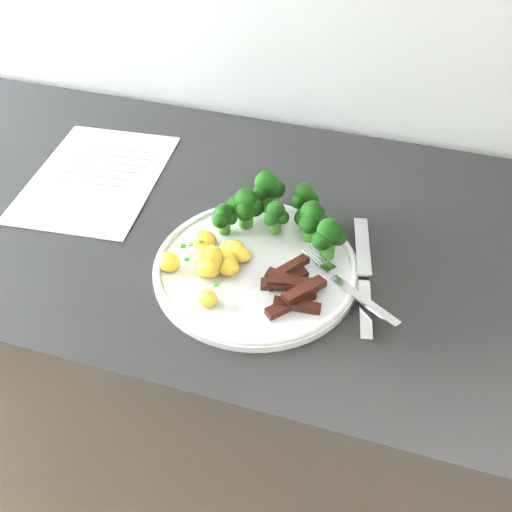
{
  "coord_description": "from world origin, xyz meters",
  "views": [
    {
      "loc": [
        0.39,
        0.99,
        1.54
      ],
      "look_at": [
        0.21,
        1.57,
        0.97
      ],
      "focal_mm": 41.74,
      "sensor_mm": 36.0,
      "label": 1
    }
  ],
  "objects_px": {
    "fork": "(350,288)",
    "broccoli": "(281,210)",
    "plate": "(256,267)",
    "beef_strips": "(292,286)",
    "counter": "(228,394)",
    "recipe_paper": "(96,177)",
    "knife": "(364,289)",
    "potatoes": "(212,259)"
  },
  "relations": [
    {
      "from": "counter",
      "to": "broccoli",
      "type": "xyz_separation_m",
      "value": [
        0.1,
        -0.0,
        0.52
      ]
    },
    {
      "from": "broccoli",
      "to": "fork",
      "type": "bearing_deg",
      "value": -36.98
    },
    {
      "from": "plate",
      "to": "knife",
      "type": "distance_m",
      "value": 0.15
    },
    {
      "from": "potatoes",
      "to": "knife",
      "type": "height_order",
      "value": "potatoes"
    },
    {
      "from": "broccoli",
      "to": "beef_strips",
      "type": "relative_size",
      "value": 1.63
    },
    {
      "from": "counter",
      "to": "knife",
      "type": "distance_m",
      "value": 0.54
    },
    {
      "from": "fork",
      "to": "knife",
      "type": "bearing_deg",
      "value": 40.21
    },
    {
      "from": "beef_strips",
      "to": "fork",
      "type": "xyz_separation_m",
      "value": [
        0.08,
        0.02,
        -0.0
      ]
    },
    {
      "from": "counter",
      "to": "broccoli",
      "type": "relative_size",
      "value": 12.61
    },
    {
      "from": "broccoli",
      "to": "potatoes",
      "type": "bearing_deg",
      "value": -124.78
    },
    {
      "from": "beef_strips",
      "to": "counter",
      "type": "bearing_deg",
      "value": 141.71
    },
    {
      "from": "broccoli",
      "to": "fork",
      "type": "distance_m",
      "value": 0.16
    },
    {
      "from": "plate",
      "to": "knife",
      "type": "xyz_separation_m",
      "value": [
        0.15,
        0.0,
        0.0
      ]
    },
    {
      "from": "counter",
      "to": "beef_strips",
      "type": "height_order",
      "value": "beef_strips"
    },
    {
      "from": "recipe_paper",
      "to": "counter",
      "type": "bearing_deg",
      "value": -12.07
    },
    {
      "from": "potatoes",
      "to": "beef_strips",
      "type": "relative_size",
      "value": 1.09
    },
    {
      "from": "recipe_paper",
      "to": "knife",
      "type": "xyz_separation_m",
      "value": [
        0.48,
        -0.13,
        0.01
      ]
    },
    {
      "from": "recipe_paper",
      "to": "fork",
      "type": "xyz_separation_m",
      "value": [
        0.47,
        -0.15,
        0.02
      ]
    },
    {
      "from": "counter",
      "to": "beef_strips",
      "type": "xyz_separation_m",
      "value": [
        0.15,
        -0.12,
        0.49
      ]
    },
    {
      "from": "fork",
      "to": "knife",
      "type": "relative_size",
      "value": 0.67
    },
    {
      "from": "beef_strips",
      "to": "fork",
      "type": "height_order",
      "value": "beef_strips"
    },
    {
      "from": "recipe_paper",
      "to": "potatoes",
      "type": "relative_size",
      "value": 2.38
    },
    {
      "from": "recipe_paper",
      "to": "potatoes",
      "type": "height_order",
      "value": "potatoes"
    },
    {
      "from": "beef_strips",
      "to": "recipe_paper",
      "type": "bearing_deg",
      "value": 156.46
    },
    {
      "from": "counter",
      "to": "knife",
      "type": "xyz_separation_m",
      "value": [
        0.24,
        -0.08,
        0.48
      ]
    },
    {
      "from": "broccoli",
      "to": "knife",
      "type": "height_order",
      "value": "broccoli"
    },
    {
      "from": "plate",
      "to": "broccoli",
      "type": "height_order",
      "value": "broccoli"
    },
    {
      "from": "counter",
      "to": "recipe_paper",
      "type": "bearing_deg",
      "value": 167.93
    },
    {
      "from": "fork",
      "to": "broccoli",
      "type": "bearing_deg",
      "value": 143.02
    },
    {
      "from": "potatoes",
      "to": "beef_strips",
      "type": "bearing_deg",
      "value": -5.52
    },
    {
      "from": "plate",
      "to": "knife",
      "type": "height_order",
      "value": "knife"
    },
    {
      "from": "beef_strips",
      "to": "fork",
      "type": "relative_size",
      "value": 0.78
    },
    {
      "from": "knife",
      "to": "beef_strips",
      "type": "bearing_deg",
      "value": -159.04
    },
    {
      "from": "knife",
      "to": "recipe_paper",
      "type": "bearing_deg",
      "value": 164.47
    },
    {
      "from": "beef_strips",
      "to": "plate",
      "type": "bearing_deg",
      "value": 151.82
    },
    {
      "from": "recipe_paper",
      "to": "broccoli",
      "type": "xyz_separation_m",
      "value": [
        0.34,
        -0.06,
        0.05
      ]
    },
    {
      "from": "plate",
      "to": "beef_strips",
      "type": "xyz_separation_m",
      "value": [
        0.06,
        -0.03,
        0.01
      ]
    },
    {
      "from": "counter",
      "to": "plate",
      "type": "height_order",
      "value": "plate"
    },
    {
      "from": "broccoli",
      "to": "potatoes",
      "type": "xyz_separation_m",
      "value": [
        -0.07,
        -0.1,
        -0.02
      ]
    },
    {
      "from": "potatoes",
      "to": "recipe_paper",
      "type": "bearing_deg",
      "value": 149.7
    },
    {
      "from": "broccoli",
      "to": "potatoes",
      "type": "height_order",
      "value": "broccoli"
    },
    {
      "from": "potatoes",
      "to": "plate",
      "type": "bearing_deg",
      "value": 20.14
    }
  ]
}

